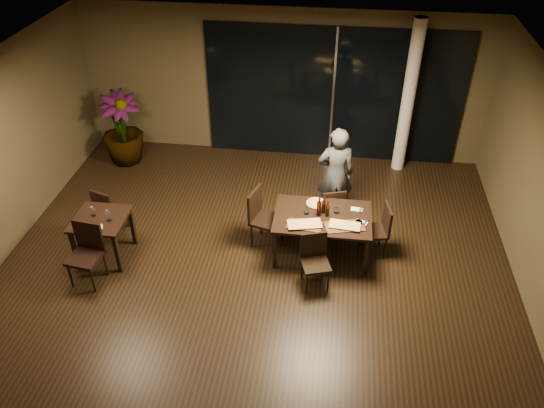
{
  "coord_description": "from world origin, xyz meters",
  "views": [
    {
      "loc": [
        1.07,
        -5.78,
        5.68
      ],
      "look_at": [
        0.23,
        0.6,
        1.05
      ],
      "focal_mm": 35.0,
      "sensor_mm": 36.0,
      "label": 1
    }
  ],
  "objects": [
    {
      "name": "ground",
      "position": [
        0.0,
        0.0,
        0.0
      ],
      "size": [
        8.0,
        8.0,
        0.0
      ],
      "primitive_type": "plane",
      "color": "black",
      "rests_on": "ground"
    },
    {
      "name": "wall_back",
      "position": [
        0.0,
        4.05,
        1.5
      ],
      "size": [
        8.0,
        0.1,
        3.0
      ],
      "primitive_type": "cube",
      "color": "#453D25",
      "rests_on": "ground"
    },
    {
      "name": "ceiling",
      "position": [
        0.0,
        0.0,
        3.02
      ],
      "size": [
        8.0,
        8.0,
        0.04
      ],
      "primitive_type": "cube",
      "color": "silver",
      "rests_on": "wall_back"
    },
    {
      "name": "window_panel",
      "position": [
        1.0,
        3.96,
        1.35
      ],
      "size": [
        5.0,
        0.06,
        2.7
      ],
      "primitive_type": "cube",
      "color": "black",
      "rests_on": "ground"
    },
    {
      "name": "column",
      "position": [
        2.4,
        3.65,
        1.5
      ],
      "size": [
        0.24,
        0.24,
        3.0
      ],
      "primitive_type": "cylinder",
      "color": "silver",
      "rests_on": "ground"
    },
    {
      "name": "main_table",
      "position": [
        1.0,
        0.8,
        0.68
      ],
      "size": [
        1.5,
        1.0,
        0.75
      ],
      "color": "black",
      "rests_on": "ground"
    },
    {
      "name": "side_table",
      "position": [
        -2.4,
        0.3,
        0.62
      ],
      "size": [
        0.8,
        0.8,
        0.75
      ],
      "color": "black",
      "rests_on": "ground"
    },
    {
      "name": "chair_main_far",
      "position": [
        1.13,
        1.43,
        0.47
      ],
      "size": [
        0.49,
        0.49,
        0.84
      ],
      "rotation": [
        0.0,
        0.0,
        3.44
      ],
      "color": "black",
      "rests_on": "ground"
    },
    {
      "name": "chair_main_near",
      "position": [
        0.93,
        0.13,
        0.48
      ],
      "size": [
        0.5,
        0.5,
        0.86
      ],
      "rotation": [
        0.0,
        0.0,
        0.31
      ],
      "color": "black",
      "rests_on": "ground"
    },
    {
      "name": "chair_main_left",
      "position": [
        0.02,
        0.96,
        0.56
      ],
      "size": [
        0.57,
        0.57,
        1.0
      ],
      "rotation": [
        0.0,
        0.0,
        1.29
      ],
      "color": "black",
      "rests_on": "ground"
    },
    {
      "name": "chair_main_right",
      "position": [
        1.9,
        0.96,
        0.49
      ],
      "size": [
        0.48,
        0.48,
        0.88
      ],
      "rotation": [
        0.0,
        0.0,
        -1.38
      ],
      "color": "black",
      "rests_on": "ground"
    },
    {
      "name": "chair_side_far",
      "position": [
        -2.56,
        0.89,
        0.48
      ],
      "size": [
        0.51,
        0.51,
        0.87
      ],
      "rotation": [
        0.0,
        0.0,
        2.81
      ],
      "color": "black",
      "rests_on": "ground"
    },
    {
      "name": "chair_side_near",
      "position": [
        -2.43,
        -0.22,
        0.55
      ],
      "size": [
        0.51,
        0.51,
        0.98
      ],
      "rotation": [
        0.0,
        0.0,
        -0.13
      ],
      "color": "black",
      "rests_on": "ground"
    },
    {
      "name": "diner",
      "position": [
        1.15,
        1.86,
        0.86
      ],
      "size": [
        0.64,
        0.48,
        1.72
      ],
      "primitive_type": "imported",
      "rotation": [
        0.0,
        0.0,
        3.3
      ],
      "color": "#313537",
      "rests_on": "ground"
    },
    {
      "name": "potted_plant",
      "position": [
        -3.13,
        3.19,
        0.74
      ],
      "size": [
        1.12,
        1.12,
        1.47
      ],
      "primitive_type": "imported",
      "rotation": [
        0.0,
        0.0,
        0.62
      ],
      "color": "#204617",
      "rests_on": "ground"
    },
    {
      "name": "pizza_board_left",
      "position": [
        0.74,
        0.52,
        0.76
      ],
      "size": [
        0.55,
        0.31,
        0.01
      ],
      "primitive_type": "cube",
      "rotation": [
        0.0,
        0.0,
        -0.09
      ],
      "color": "#3F2814",
      "rests_on": "main_table"
    },
    {
      "name": "pizza_board_right",
      "position": [
        1.34,
        0.57,
        0.76
      ],
      "size": [
        0.64,
        0.43,
        0.01
      ],
      "primitive_type": "cube",
      "rotation": [
        0.0,
        0.0,
        0.25
      ],
      "color": "#3F2414",
      "rests_on": "main_table"
    },
    {
      "name": "oblong_pizza_left",
      "position": [
        0.74,
        0.52,
        0.77
      ],
      "size": [
        0.53,
        0.34,
        0.02
      ],
      "primitive_type": null,
      "rotation": [
        0.0,
        0.0,
        0.24
      ],
      "color": "#691809",
      "rests_on": "pizza_board_left"
    },
    {
      "name": "oblong_pizza_right",
      "position": [
        1.34,
        0.57,
        0.77
      ],
      "size": [
        0.46,
        0.25,
        0.02
      ],
      "primitive_type": null,
      "rotation": [
        0.0,
        0.0,
        -0.1
      ],
      "color": "maroon",
      "rests_on": "pizza_board_right"
    },
    {
      "name": "round_pizza",
      "position": [
        0.88,
        1.11,
        0.76
      ],
      "size": [
        0.31,
        0.31,
        0.01
      ],
      "primitive_type": "cylinder",
      "color": "#C64116",
      "rests_on": "main_table"
    },
    {
      "name": "bottle_a",
      "position": [
        0.93,
        0.82,
        0.92
      ],
      "size": [
        0.07,
        0.07,
        0.33
      ],
      "primitive_type": null,
      "color": "black",
      "rests_on": "main_table"
    },
    {
      "name": "bottle_b",
      "position": [
        1.06,
        0.81,
        0.88
      ],
      "size": [
        0.06,
        0.06,
        0.27
      ],
      "primitive_type": null,
      "color": "black",
      "rests_on": "main_table"
    },
    {
      "name": "bottle_c",
      "position": [
        1.0,
        0.89,
        0.89
      ],
      "size": [
        0.06,
        0.06,
        0.29
      ],
      "primitive_type": null,
      "color": "black",
      "rests_on": "main_table"
    },
    {
      "name": "tumbler_left",
      "position": [
        0.75,
        0.84,
        0.8
      ],
      "size": [
        0.08,
        0.08,
        0.09
      ],
      "primitive_type": "cylinder",
      "color": "white",
      "rests_on": "main_table"
    },
    {
      "name": "tumbler_right",
      "position": [
        1.2,
        0.92,
        0.8
      ],
      "size": [
        0.08,
        0.08,
        0.1
      ],
      "primitive_type": "cylinder",
      "color": "white",
      "rests_on": "main_table"
    },
    {
      "name": "napkin_near",
      "position": [
        1.59,
        0.71,
        0.76
      ],
      "size": [
        0.2,
        0.16,
        0.01
      ],
      "primitive_type": "cube",
      "rotation": [
        0.0,
        0.0,
        -0.41
      ],
      "color": "silver",
      "rests_on": "main_table"
    },
    {
      "name": "napkin_far",
      "position": [
        1.52,
        1.03,
        0.76
      ],
      "size": [
        0.19,
        0.12,
        0.01
      ],
      "primitive_type": "cube",
      "rotation": [
        0.0,
        0.0,
        -0.1
      ],
      "color": "white",
      "rests_on": "main_table"
    },
    {
      "name": "wine_glass_a",
      "position": [
        -2.52,
        0.34,
        0.84
      ],
      "size": [
        0.08,
        0.08,
        0.18
      ],
      "primitive_type": null,
      "color": "white",
      "rests_on": "side_table"
    },
    {
      "name": "wine_glass_b",
      "position": [
        -2.24,
        0.26,
        0.85
      ],
      "size": [
        0.09,
        0.09,
        0.19
      ],
      "primitive_type": null,
      "color": "white",
      "rests_on": "side_table"
    },
    {
      "name": "side_napkin",
      "position": [
        -2.35,
        0.06,
        0.76
      ],
      "size": [
        0.21,
        0.17,
        0.01
      ],
      "primitive_type": "cube",
      "rotation": [
        0.0,
        0.0,
        0.43
      ],
      "color": "white",
      "rests_on": "side_table"
    }
  ]
}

